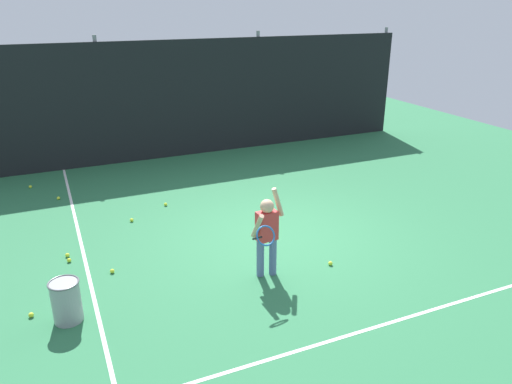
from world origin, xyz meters
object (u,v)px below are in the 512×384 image
object	(u,v)px
tennis_ball_7	(30,187)
tennis_ball_1	(166,204)
tennis_ball_8	(67,255)
ball_hopper	(66,301)
tennis_ball_2	(330,263)
tennis_ball_5	(58,198)
tennis_ball_0	(112,271)
tennis_ball_3	(31,315)
tennis_ball_6	(69,260)
tennis_ball_4	(132,220)
tennis_player	(267,231)

from	to	relation	value
tennis_ball_7	tennis_ball_1	bearing A→B (deg)	-41.39
tennis_ball_8	ball_hopper	bearing A→B (deg)	-93.44
tennis_ball_2	tennis_ball_5	distance (m)	5.84
tennis_ball_0	tennis_ball_3	xyz separation A→B (m)	(-1.13, -0.70, 0.00)
tennis_ball_6	tennis_ball_7	world-z (taller)	same
tennis_ball_8	tennis_ball_6	bearing A→B (deg)	-86.46
tennis_ball_3	tennis_ball_4	world-z (taller)	same
tennis_ball_2	tennis_ball_8	xyz separation A→B (m)	(-3.69, 1.91, 0.00)
tennis_ball_6	tennis_ball_7	xyz separation A→B (m)	(-0.52, 3.76, 0.00)
tennis_ball_6	tennis_ball_2	bearing A→B (deg)	-25.15
tennis_player	tennis_ball_7	world-z (taller)	tennis_player
tennis_ball_4	tennis_ball_6	distance (m)	1.62
ball_hopper	tennis_ball_7	size ratio (longest dim) A/B	8.52
tennis_ball_4	tennis_ball_5	distance (m)	2.06
tennis_ball_1	tennis_ball_7	distance (m)	3.26
tennis_ball_0	tennis_ball_7	world-z (taller)	same
tennis_ball_7	tennis_ball_8	xyz separation A→B (m)	(0.51, -3.58, 0.00)
tennis_player	tennis_ball_4	distance (m)	3.17
tennis_ball_6	tennis_ball_0	bearing A→B (deg)	-47.15
tennis_ball_3	tennis_ball_8	distance (m)	1.59
tennis_ball_2	tennis_ball_3	bearing A→B (deg)	174.42
tennis_ball_4	tennis_ball_5	world-z (taller)	same
tennis_player	tennis_ball_7	size ratio (longest dim) A/B	20.46
ball_hopper	tennis_ball_7	bearing A→B (deg)	94.28
tennis_ball_5	tennis_ball_8	xyz separation A→B (m)	(-0.01, -2.63, 0.00)
ball_hopper	tennis_ball_6	size ratio (longest dim) A/B	8.52
tennis_ball_8	tennis_ball_0	bearing A→B (deg)	-53.97
tennis_player	tennis_ball_5	bearing A→B (deg)	113.91
tennis_ball_2	tennis_ball_7	xyz separation A→B (m)	(-4.19, 5.49, 0.00)
tennis_player	tennis_ball_1	size ratio (longest dim) A/B	20.46
tennis_ball_0	tennis_ball_1	distance (m)	2.60
tennis_ball_0	tennis_ball_8	xyz separation A→B (m)	(-0.58, 0.79, 0.00)
tennis_ball_5	tennis_ball_7	xyz separation A→B (m)	(-0.52, 0.95, 0.00)
tennis_ball_1	tennis_ball_8	bearing A→B (deg)	-143.83
tennis_ball_6	tennis_ball_4	bearing A→B (deg)	43.68
tennis_ball_0	tennis_ball_6	xyz separation A→B (m)	(-0.57, 0.61, 0.00)
tennis_ball_4	tennis_ball_0	bearing A→B (deg)	-109.39
tennis_ball_2	tennis_ball_7	distance (m)	6.91
tennis_ball_0	tennis_ball_4	bearing A→B (deg)	70.61
tennis_player	tennis_ball_3	xyz separation A→B (m)	(-3.21, 0.28, -0.69)
tennis_ball_5	tennis_ball_4	bearing A→B (deg)	-55.24
tennis_ball_0	tennis_ball_6	distance (m)	0.83
tennis_ball_1	tennis_ball_7	size ratio (longest dim) A/B	1.00
tennis_player	tennis_ball_6	bearing A→B (deg)	141.85
tennis_player	ball_hopper	xyz separation A→B (m)	(-2.77, 0.02, -0.44)
ball_hopper	tennis_ball_0	size ratio (longest dim) A/B	8.52
tennis_ball_1	tennis_ball_4	xyz separation A→B (m)	(-0.76, -0.48, 0.00)
tennis_ball_0	tennis_ball_1	xyz separation A→B (m)	(1.37, 2.21, 0.00)
tennis_ball_4	tennis_ball_1	bearing A→B (deg)	32.47
tennis_ball_1	tennis_ball_6	world-z (taller)	same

